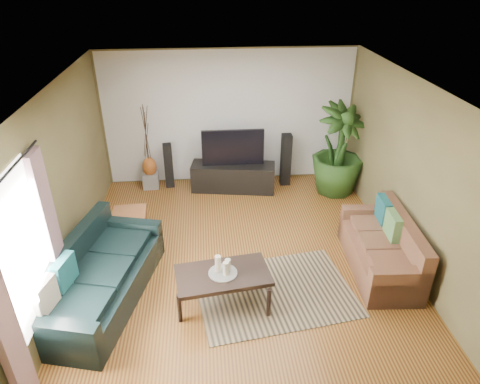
{
  "coord_description": "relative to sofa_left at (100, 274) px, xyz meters",
  "views": [
    {
      "loc": [
        -0.49,
        -5.42,
        4.14
      ],
      "look_at": [
        0.0,
        0.2,
        1.05
      ],
      "focal_mm": 32.0,
      "sensor_mm": 36.0,
      "label": 1
    }
  ],
  "objects": [
    {
      "name": "floor",
      "position": [
        1.98,
        0.77,
        -0.42
      ],
      "size": [
        5.5,
        5.5,
        0.0
      ],
      "primitive_type": "plane",
      "color": "olive",
      "rests_on": "ground"
    },
    {
      "name": "ceiling",
      "position": [
        1.98,
        0.77,
        2.28
      ],
      "size": [
        5.5,
        5.5,
        0.0
      ],
      "primitive_type": "plane",
      "rotation": [
        3.14,
        0.0,
        0.0
      ],
      "color": "white",
      "rests_on": "ground"
    },
    {
      "name": "wall_back",
      "position": [
        1.98,
        3.52,
        0.93
      ],
      "size": [
        5.0,
        0.0,
        5.0
      ],
      "primitive_type": "plane",
      "rotation": [
        1.57,
        0.0,
        0.0
      ],
      "color": "brown",
      "rests_on": "ground"
    },
    {
      "name": "wall_front",
      "position": [
        1.98,
        -1.98,
        0.93
      ],
      "size": [
        5.0,
        0.0,
        5.0
      ],
      "primitive_type": "plane",
      "rotation": [
        -1.57,
        0.0,
        0.0
      ],
      "color": "brown",
      "rests_on": "ground"
    },
    {
      "name": "wall_left",
      "position": [
        -0.52,
        0.77,
        0.92
      ],
      "size": [
        0.0,
        5.5,
        5.5
      ],
      "primitive_type": "plane",
      "rotation": [
        1.57,
        0.0,
        1.57
      ],
      "color": "brown",
      "rests_on": "ground"
    },
    {
      "name": "wall_right",
      "position": [
        4.48,
        0.77,
        0.92
      ],
      "size": [
        0.0,
        5.5,
        5.5
      ],
      "primitive_type": "plane",
      "rotation": [
        1.57,
        0.0,
        -1.57
      ],
      "color": "brown",
      "rests_on": "ground"
    },
    {
      "name": "backwall_panel",
      "position": [
        1.98,
        3.51,
        0.93
      ],
      "size": [
        4.9,
        0.0,
        4.9
      ],
      "primitive_type": "plane",
      "rotation": [
        1.57,
        0.0,
        0.0
      ],
      "color": "white",
      "rests_on": "ground"
    },
    {
      "name": "window_pane",
      "position": [
        -0.5,
        -0.83,
        0.97
      ],
      "size": [
        0.0,
        1.8,
        1.8
      ],
      "primitive_type": "plane",
      "rotation": [
        1.57,
        0.0,
        1.57
      ],
      "color": "white",
      "rests_on": "ground"
    },
    {
      "name": "curtain_near",
      "position": [
        -0.45,
        -1.58,
        0.72
      ],
      "size": [
        0.08,
        0.35,
        2.2
      ],
      "primitive_type": "cube",
      "color": "gray",
      "rests_on": "ground"
    },
    {
      "name": "curtain_far",
      "position": [
        -0.45,
        -0.08,
        0.72
      ],
      "size": [
        0.08,
        0.35,
        2.2
      ],
      "primitive_type": "cube",
      "color": "gray",
      "rests_on": "ground"
    },
    {
      "name": "curtain_rod",
      "position": [
        -0.45,
        -0.83,
        1.87
      ],
      "size": [
        0.03,
        1.9,
        0.03
      ],
      "primitive_type": "cylinder",
      "rotation": [
        1.57,
        0.0,
        0.0
      ],
      "color": "black",
      "rests_on": "ground"
    },
    {
      "name": "sofa_left",
      "position": [
        0.0,
        0.0,
        0.0
      ],
      "size": [
        1.52,
        2.48,
        0.85
      ],
      "primitive_type": "cube",
      "rotation": [
        0.0,
        0.0,
        1.32
      ],
      "color": "black",
      "rests_on": "floor"
    },
    {
      "name": "sofa_right",
      "position": [
        4.0,
        0.31,
        0.0
      ],
      "size": [
        0.91,
        1.82,
        0.85
      ],
      "primitive_type": "cube",
      "rotation": [
        0.0,
        0.0,
        -1.64
      ],
      "color": "brown",
      "rests_on": "floor"
    },
    {
      "name": "area_rug",
      "position": [
        2.38,
        -0.1,
        -0.42
      ],
      "size": [
        2.35,
        1.82,
        0.01
      ],
      "primitive_type": "cube",
      "rotation": [
        0.0,
        0.0,
        0.15
      ],
      "color": "tan",
      "rests_on": "floor"
    },
    {
      "name": "coffee_table",
      "position": [
        1.64,
        -0.23,
        -0.17
      ],
      "size": [
        1.31,
        0.84,
        0.5
      ],
      "primitive_type": "cube",
      "rotation": [
        0.0,
        0.0,
        0.14
      ],
      "color": "black",
      "rests_on": "floor"
    },
    {
      "name": "candle_tray",
      "position": [
        1.64,
        -0.23,
        0.09
      ],
      "size": [
        0.38,
        0.38,
        0.02
      ],
      "primitive_type": "cylinder",
      "color": "gray",
      "rests_on": "coffee_table"
    },
    {
      "name": "candle_tall",
      "position": [
        1.58,
        -0.2,
        0.22
      ],
      "size": [
        0.08,
        0.08,
        0.25
      ],
      "primitive_type": "cylinder",
      "color": "beige",
      "rests_on": "candle_tray"
    },
    {
      "name": "candle_mid",
      "position": [
        1.68,
        -0.27,
        0.19
      ],
      "size": [
        0.08,
        0.08,
        0.19
      ],
      "primitive_type": "cylinder",
      "color": "white",
      "rests_on": "candle_tray"
    },
    {
      "name": "candle_short",
      "position": [
        1.71,
        -0.17,
        0.17
      ],
      "size": [
        0.08,
        0.08,
        0.16
      ],
      "primitive_type": "cylinder",
      "color": "#ECE1C7",
      "rests_on": "candle_tray"
    },
    {
      "name": "tv_stand",
      "position": [
        2.02,
        3.02,
        -0.15
      ],
      "size": [
        1.71,
        0.75,
        0.55
      ],
      "primitive_type": "cube",
      "rotation": [
        0.0,
        0.0,
        -0.16
      ],
      "color": "black",
      "rests_on": "floor"
    },
    {
      "name": "television",
      "position": [
        2.02,
        3.04,
        0.48
      ],
      "size": [
        1.21,
        0.07,
        0.72
      ],
      "primitive_type": "cube",
      "color": "black",
      "rests_on": "tv_stand"
    },
    {
      "name": "speaker_left",
      "position": [
        0.73,
        3.27,
        0.04
      ],
      "size": [
        0.19,
        0.21,
        0.93
      ],
      "primitive_type": "cube",
      "rotation": [
        0.0,
        0.0,
        0.15
      ],
      "color": "black",
      "rests_on": "floor"
    },
    {
      "name": "speaker_right",
      "position": [
        3.11,
        3.19,
        0.11
      ],
      "size": [
        0.2,
        0.22,
        1.08
      ],
      "primitive_type": "cube",
      "rotation": [
        0.0,
        0.0,
        -0.01
      ],
      "color": "black",
      "rests_on": "floor"
    },
    {
      "name": "potted_plant",
      "position": [
        4.04,
        2.77,
        0.47
      ],
      "size": [
        1.33,
        1.33,
        1.79
      ],
      "primitive_type": "imported",
      "rotation": [
        0.0,
        0.0,
        0.45
      ],
      "color": "#214316",
      "rests_on": "floor"
    },
    {
      "name": "plant_pot",
      "position": [
        4.04,
        2.77,
        -0.3
      ],
      "size": [
        0.33,
        0.33,
        0.26
      ],
      "primitive_type": "cylinder",
      "color": "black",
      "rests_on": "floor"
    },
    {
      "name": "pedestal",
      "position": [
        0.35,
        3.27,
        -0.27
      ],
      "size": [
        0.32,
        0.32,
        0.31
      ],
      "primitive_type": "cube",
      "rotation": [
        0.0,
        0.0,
        0.04
      ],
      "color": "gray",
      "rests_on": "floor"
    },
    {
      "name": "vase",
      "position": [
        0.35,
        3.27,
        0.03
      ],
      "size": [
        0.28,
        0.28,
        0.4
      ],
      "primitive_type": "ellipsoid",
      "color": "#964B1B",
      "rests_on": "pedestal"
    },
    {
      "name": "side_table",
      "position": [
        0.22,
        1.35,
        -0.15
      ],
      "size": [
        0.56,
        0.56,
        0.56
      ],
      "primitive_type": "cube",
      "rotation": [
        0.0,
        0.0,
        0.06
      ],
      "color": "brown",
      "rests_on": "floor"
    }
  ]
}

